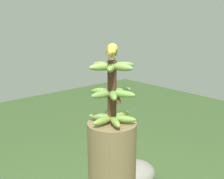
# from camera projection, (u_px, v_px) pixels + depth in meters

# --- Properties ---
(banana_bunch) EXTENTS (0.26, 0.27, 0.35)m
(banana_bunch) POSITION_uv_depth(u_px,v_px,m) (112.00, 93.00, 1.46)
(banana_bunch) COLOR #4C2D1E
(banana_bunch) RESTS_ON banana_tree
(perched_bird) EXTENTS (0.17, 0.18, 0.09)m
(perched_bird) POSITION_uv_depth(u_px,v_px,m) (112.00, 51.00, 1.42)
(perched_bird) COLOR #C68933
(perched_bird) RESTS_ON banana_bunch
(garden_rock) EXTENTS (0.37, 0.38, 0.20)m
(garden_rock) POSITION_uv_depth(u_px,v_px,m) (136.00, 173.00, 2.55)
(garden_rock) COLOR gray
(garden_rock) RESTS_ON ground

